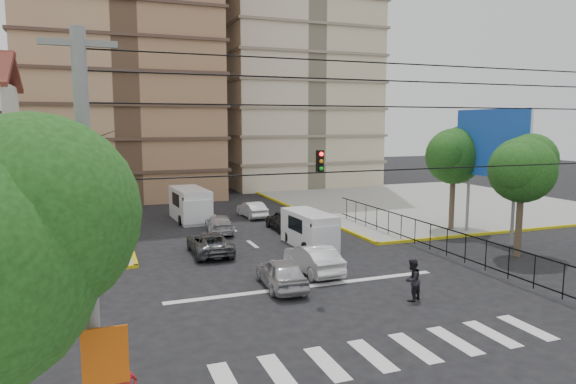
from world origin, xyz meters
name	(u,v)px	position (x,y,z in m)	size (l,w,h in m)	color
ground	(319,294)	(0.00, 0.00, 0.00)	(160.00, 160.00, 0.00)	black
sidewalk_ne	(428,202)	(20.00, 20.00, 0.07)	(26.00, 26.00, 0.15)	gray
crosswalk_stripes	(394,351)	(0.00, -6.00, 0.01)	(12.00, 2.40, 0.01)	silver
stop_line	(308,286)	(0.00, 1.20, 0.01)	(13.00, 0.40, 0.01)	silver
park_fence	(430,252)	(9.00, 4.50, 0.00)	(0.10, 22.50, 1.66)	black
billboard	(492,145)	(14.45, 6.00, 6.00)	(0.36, 6.20, 8.10)	slate
tree_park_a	(523,167)	(13.08, 2.01, 5.01)	(4.41, 3.60, 6.83)	#473828
tree_park_c	(455,154)	(14.09, 9.01, 5.34)	(4.65, 3.80, 7.25)	#473828
tree_tudor	(43,158)	(-11.90, 16.01, 5.22)	(5.39, 4.40, 7.43)	#473828
traffic_light_nw	(119,207)	(-7.80, 7.80, 3.11)	(0.28, 0.22, 4.40)	black
traffic_light_hanging	(342,162)	(0.00, -2.04, 5.90)	(18.00, 9.12, 0.92)	black
utility_pole_sw	(89,256)	(-9.00, -9.00, 4.77)	(1.40, 0.28, 9.00)	slate
district_sign	(106,370)	(-8.80, -9.24, 2.45)	(0.90, 0.12, 3.20)	slate
van_right_lane	(311,230)	(3.08, 8.09, 1.01)	(2.04, 4.70, 2.08)	silver
van_left_lane	(191,205)	(-2.19, 18.95, 1.19)	(2.47, 5.57, 2.45)	silver
car_silver_front_left	(281,273)	(-1.20, 1.45, 0.69)	(1.62, 4.02, 1.37)	#B5B4B9
car_white_front_right	(313,258)	(1.10, 3.15, 0.71)	(1.51, 4.32, 1.42)	white
car_grey_mid_left	(210,243)	(-2.96, 8.56, 0.63)	(2.11, 4.57, 1.27)	#4F5256
car_silver_rear_left	(219,224)	(-1.14, 13.96, 0.62)	(1.72, 4.24, 1.23)	#ACABB0
car_darkgrey_mid_right	(285,220)	(3.31, 13.24, 0.72)	(1.71, 4.25, 1.45)	#242427
car_white_rear_right	(252,210)	(2.58, 18.73, 0.63)	(1.33, 3.82, 1.26)	white
pedestrian_crosswalk	(412,280)	(3.33, -2.07, 0.89)	(0.86, 0.67, 1.78)	black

